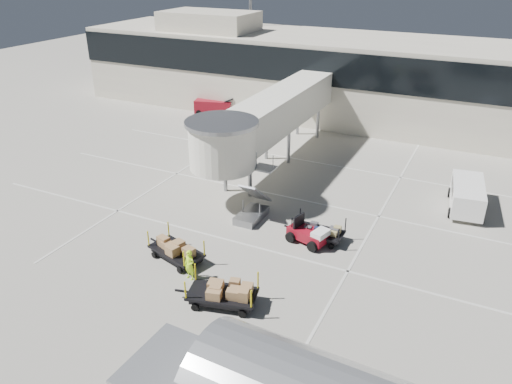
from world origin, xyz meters
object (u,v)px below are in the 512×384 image
box_cart_far (176,250)px  ground_worker (189,265)px  box_cart_near (221,293)px  baggage_tug (309,234)px  minivan (467,193)px  belt_loader (214,107)px  suitcase_cart (318,231)px

box_cart_far → ground_worker: ground_worker is taller
box_cart_near → box_cart_far: box_cart_near is taller
baggage_tug → box_cart_far: (-6.06, -5.02, 0.04)m
ground_worker → minivan: (12.32, 15.12, 0.25)m
ground_worker → belt_loader: size_ratio=0.38×
box_cart_far → belt_loader: size_ratio=0.90×
box_cart_near → baggage_tug: bearing=62.4°
baggage_tug → box_cart_near: size_ratio=0.62×
minivan → box_cart_far: bearing=-142.1°
box_cart_far → minivan: bearing=61.0°
baggage_tug → box_cart_far: baggage_tug is taller
box_cart_near → minivan: 18.97m
box_cart_near → ground_worker: bearing=142.1°
baggage_tug → ground_worker: bearing=-109.9°
box_cart_far → belt_loader: (-12.28, 25.15, 0.16)m
suitcase_cart → minivan: bearing=47.1°
box_cart_far → ground_worker: bearing=-19.0°
minivan → suitcase_cart: bearing=-139.5°
box_cart_near → suitcase_cart: bearing=61.0°
box_cart_near → box_cart_far: size_ratio=1.05×
baggage_tug → box_cart_far: bearing=-125.2°
baggage_tug → belt_loader: (-18.34, 20.14, 0.20)m
baggage_tug → ground_worker: ground_worker is taller
box_cart_far → baggage_tug: bearing=55.8°
suitcase_cart → minivan: 11.23m
suitcase_cart → box_cart_far: bearing=-138.9°
baggage_tug → suitcase_cart: 0.75m
box_cart_far → belt_loader: bearing=132.2°
suitcase_cart → ground_worker: ground_worker is taller
suitcase_cart → box_cart_far: (-6.43, -5.67, 0.09)m
suitcase_cart → ground_worker: 8.34m
box_cart_near → minivan: minivan is taller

